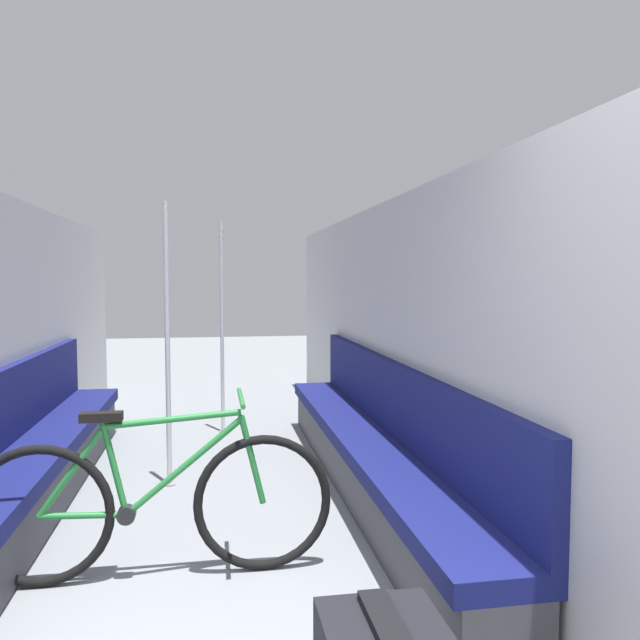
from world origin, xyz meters
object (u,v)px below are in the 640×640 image
at_px(bench_seat_row_left, 27,468).
at_px(grab_pole_far, 222,331).
at_px(grab_pole_near, 168,349).
at_px(bench_seat_row_right, 371,452).
at_px(bicycle, 154,505).

height_order(bench_seat_row_left, grab_pole_far, grab_pole_far).
bearing_deg(grab_pole_far, bench_seat_row_left, -122.67).
xyz_separation_m(grab_pole_near, grab_pole_far, (0.41, 1.53, 0.00)).
bearing_deg(bench_seat_row_right, grab_pole_far, 116.64).
relative_size(bench_seat_row_left, bench_seat_row_right, 1.00).
height_order(bench_seat_row_right, bicycle, bench_seat_row_right).
xyz_separation_m(bench_seat_row_left, bicycle, (0.87, -1.00, 0.08)).
distance_m(bicycle, grab_pole_near, 1.56).
bearing_deg(grab_pole_near, bench_seat_row_left, -152.96).
bearing_deg(bicycle, grab_pole_near, 78.57).
xyz_separation_m(bench_seat_row_left, grab_pole_far, (1.26, 1.96, 0.70)).
height_order(bench_seat_row_left, bicycle, bench_seat_row_left).
distance_m(bench_seat_row_right, grab_pole_near, 1.62).
height_order(bench_seat_row_right, grab_pole_far, grab_pole_far).
xyz_separation_m(bicycle, grab_pole_far, (0.39, 2.96, 0.62)).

